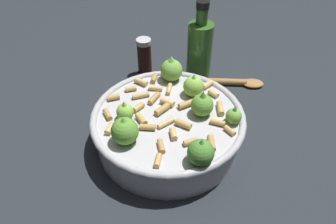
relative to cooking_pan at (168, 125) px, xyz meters
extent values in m
plane|color=#23282D|center=(0.00, 0.00, -0.04)|extent=(2.40, 2.40, 0.00)
cylinder|color=#B7B7BC|center=(0.00, 0.00, -0.01)|extent=(0.28, 0.28, 0.07)
torus|color=#B7B7BC|center=(0.00, 0.00, 0.02)|extent=(0.29, 0.29, 0.01)
sphere|color=#8CC64C|center=(0.05, 0.06, 0.04)|extent=(0.03, 0.03, 0.03)
cone|color=#8CC64C|center=(0.05, 0.06, 0.06)|extent=(0.02, 0.02, 0.02)
sphere|color=#609E38|center=(-0.04, -0.05, 0.04)|extent=(0.04, 0.04, 0.04)
cone|color=#609E38|center=(-0.04, -0.05, 0.07)|extent=(0.02, 0.02, 0.02)
sphere|color=#75B247|center=(-0.09, -0.07, 0.04)|extent=(0.03, 0.03, 0.03)
cone|color=#4C8933|center=(-0.09, -0.07, 0.05)|extent=(0.01, 0.01, 0.01)
sphere|color=#8CC64C|center=(0.01, -0.08, 0.04)|extent=(0.04, 0.04, 0.04)
cone|color=#8CC64C|center=(0.01, -0.08, 0.06)|extent=(0.02, 0.02, 0.02)
sphere|color=#4C8933|center=(-0.11, 0.04, 0.05)|extent=(0.04, 0.04, 0.04)
cone|color=#75B247|center=(-0.11, 0.04, 0.07)|extent=(0.02, 0.02, 0.02)
sphere|color=#609E38|center=(0.01, 0.10, 0.05)|extent=(0.05, 0.05, 0.05)
cone|color=#609E38|center=(0.01, 0.10, 0.07)|extent=(0.02, 0.02, 0.02)
sphere|color=#75B247|center=(0.08, -0.09, 0.05)|extent=(0.05, 0.05, 0.05)
cone|color=#8CC64C|center=(0.08, -0.09, 0.07)|extent=(0.02, 0.02, 0.02)
cylinder|color=tan|center=(0.02, -0.02, 0.03)|extent=(0.03, 0.02, 0.01)
cylinder|color=tan|center=(-0.11, -0.05, 0.03)|extent=(0.02, 0.01, 0.01)
cylinder|color=tan|center=(-0.07, 0.09, 0.03)|extent=(0.02, 0.03, 0.01)
cylinder|color=tan|center=(0.04, 0.10, 0.03)|extent=(0.02, 0.03, 0.01)
cylinder|color=tan|center=(0.08, 0.01, 0.03)|extent=(0.02, 0.03, 0.01)
cylinder|color=tan|center=(0.05, -0.01, 0.03)|extent=(0.02, 0.04, 0.01)
cylinder|color=tan|center=(-0.06, -0.08, 0.03)|extent=(0.03, 0.03, 0.01)
cylinder|color=tan|center=(-0.01, 0.02, 0.03)|extent=(0.01, 0.03, 0.01)
cylinder|color=tan|center=(0.11, 0.04, 0.03)|extent=(0.02, 0.03, 0.01)
cylinder|color=tan|center=(-0.04, 0.03, 0.03)|extent=(0.03, 0.02, 0.01)
cylinder|color=tan|center=(-0.04, 0.00, 0.03)|extent=(0.03, 0.02, 0.01)
cylinder|color=tan|center=(0.10, -0.06, 0.03)|extent=(0.02, 0.03, 0.01)
cylinder|color=tan|center=(0.02, 0.05, 0.03)|extent=(0.03, 0.02, 0.01)
cylinder|color=tan|center=(0.08, 0.08, 0.03)|extent=(0.03, 0.02, 0.01)
cylinder|color=tan|center=(-0.10, 0.00, 0.03)|extent=(0.03, 0.03, 0.01)
cylinder|color=tan|center=(0.02, 0.01, 0.03)|extent=(0.01, 0.03, 0.01)
cylinder|color=tan|center=(0.07, -0.04, 0.03)|extent=(0.03, 0.02, 0.01)
cylinder|color=tan|center=(-0.05, 0.07, 0.03)|extent=(0.03, 0.02, 0.01)
cylinder|color=tan|center=(0.00, 0.05, 0.03)|extent=(0.03, 0.03, 0.01)
cylinder|color=tan|center=(0.05, 0.03, 0.03)|extent=(0.01, 0.03, 0.01)
cylinder|color=tan|center=(-0.08, -0.05, 0.03)|extent=(0.03, 0.02, 0.01)
cylinder|color=tan|center=(0.11, 0.01, 0.03)|extent=(0.02, 0.02, 0.01)
cylinder|color=tan|center=(0.11, -0.03, 0.03)|extent=(0.03, 0.02, 0.01)
cylinder|color=tan|center=(0.01, -0.12, 0.03)|extent=(0.01, 0.03, 0.01)
cylinder|color=tan|center=(-0.02, -0.11, 0.03)|extent=(0.02, 0.01, 0.01)
cylinder|color=tan|center=(0.00, -0.04, 0.03)|extent=(0.02, 0.04, 0.01)
cylinder|color=tan|center=(0.05, -0.05, 0.03)|extent=(0.03, 0.03, 0.01)
cylinder|color=tan|center=(-0.08, 0.02, 0.03)|extent=(0.02, 0.03, 0.01)
cylinder|color=#33140F|center=(0.21, -0.12, 0.00)|extent=(0.03, 0.03, 0.08)
cylinder|color=silver|center=(0.21, -0.12, 0.05)|extent=(0.04, 0.04, 0.01)
cylinder|color=#336023|center=(0.09, -0.19, 0.03)|extent=(0.06, 0.06, 0.16)
cylinder|color=#336023|center=(0.09, -0.19, 0.13)|extent=(0.03, 0.03, 0.04)
cylinder|color=black|center=(0.09, -0.19, 0.15)|extent=(0.03, 0.03, 0.02)
cylinder|color=#9E703D|center=(0.06, -0.21, -0.04)|extent=(0.14, 0.13, 0.02)
ellipsoid|color=#9E703D|center=(-0.01, -0.28, -0.04)|extent=(0.06, 0.06, 0.01)
camera|label=1|loc=(-0.32, 0.31, 0.42)|focal=34.19mm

